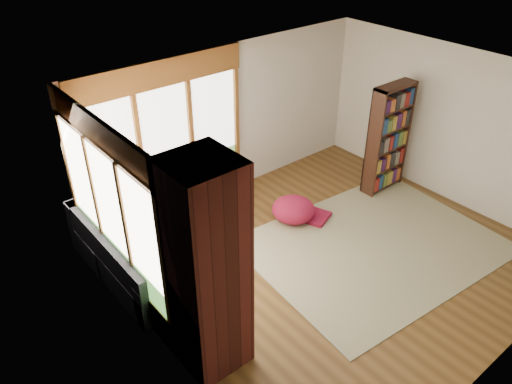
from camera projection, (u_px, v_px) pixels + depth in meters
floor at (332, 257)px, 7.38m from camera, size 5.50×5.50×0.00m
ceiling at (349, 89)px, 5.99m from camera, size 5.50×5.50×0.00m
wall_back at (228, 122)px, 8.32m from camera, size 5.50×0.04×2.60m
wall_left at (160, 267)px, 5.21m from camera, size 0.04×5.00×2.60m
wall_right at (454, 127)px, 8.16m from camera, size 0.04×5.00×2.60m
windows_back at (166, 140)px, 7.63m from camera, size 2.82×0.10×1.90m
windows_left at (111, 212)px, 5.98m from camera, size 0.10×2.62×1.90m
roller_blind at (79, 157)px, 6.33m from camera, size 0.03×0.72×0.90m
brick_chimney at (207, 270)px, 5.17m from camera, size 0.70×0.70×2.60m
sectional_sofa at (156, 238)px, 7.28m from camera, size 2.20×2.20×0.80m
area_rug at (374, 245)px, 7.60m from camera, size 3.85×3.07×0.01m
bookshelf at (388, 139)px, 8.54m from camera, size 0.83×0.28×1.94m
pouf at (293, 209)px, 8.09m from camera, size 0.87×0.87×0.38m
dog_tan at (161, 214)px, 6.96m from camera, size 0.94×0.65×0.48m
dog_brindle at (160, 227)px, 6.74m from camera, size 0.81×0.89×0.43m
throw_pillows at (156, 208)px, 7.12m from camera, size 1.98×1.68×0.45m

